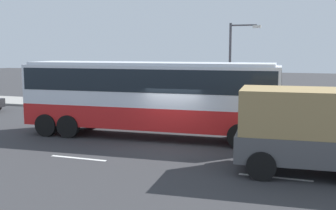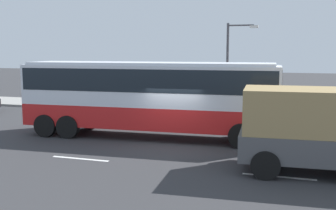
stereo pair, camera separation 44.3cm
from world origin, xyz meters
The scene contains 6 objects.
ground_plane centered at (0.00, 0.00, 0.00)m, with size 120.00×120.00×0.00m, color #333335.
sidewalk_curb centered at (0.00, 9.92, 0.07)m, with size 80.00×4.00×0.15m, color gray.
lane_centreline centered at (-2.62, -3.43, 0.00)m, with size 25.72×0.16×0.01m.
coach_bus centered at (-1.60, 1.02, 2.23)m, with size 12.27×3.20×3.61m.
pedestrian_near_curb centered at (0.47, 9.88, 1.18)m, with size 0.32×0.32×1.78m.
street_lamp centered at (1.17, 8.67, 3.52)m, with size 1.94×0.24×5.70m.
Camera 1 is at (5.38, -16.73, 4.20)m, focal length 42.94 mm.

